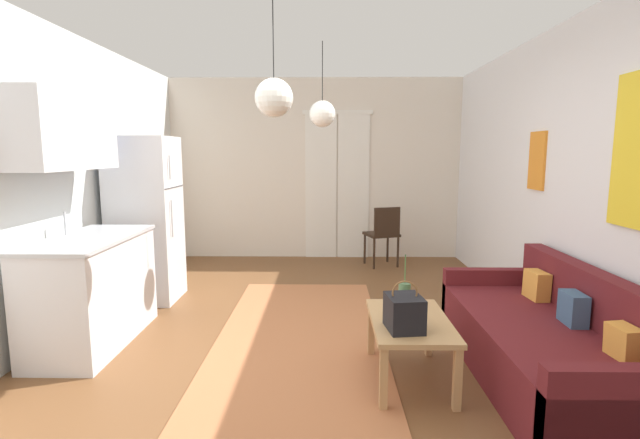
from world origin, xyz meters
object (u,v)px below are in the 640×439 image
handbag (404,312)px  pendant_lamp_far (322,114)px  couch (551,345)px  accent_chair (383,232)px  refrigerator (146,220)px  coffee_table (410,327)px  pendant_lamp_near (274,98)px  bamboo_vase (404,294)px

handbag → pendant_lamp_far: (-0.55, 1.85, 1.42)m
couch → accent_chair: size_ratio=2.39×
refrigerator → accent_chair: 3.15m
refrigerator → pendant_lamp_far: bearing=-4.0°
coffee_table → accent_chair: (0.21, 3.30, 0.11)m
handbag → refrigerator: (-2.45, 1.98, 0.32)m
couch → coffee_table: (-1.00, -0.01, 0.12)m
pendant_lamp_near → pendant_lamp_far: 1.34m
handbag → pendant_lamp_near: 1.78m
pendant_lamp_far → refrigerator: bearing=176.0°
refrigerator → handbag: bearing=-39.0°
coffee_table → pendant_lamp_near: bearing=159.3°
pendant_lamp_near → couch: bearing=-10.3°
couch → accent_chair: bearing=103.5°
coffee_table → accent_chair: 3.31m
bamboo_vase → accent_chair: (0.20, 3.00, -0.04)m
coffee_table → pendant_lamp_far: 2.39m
accent_chair → pendant_lamp_far: size_ratio=1.02×
refrigerator → accent_chair: bearing=28.8°
bamboo_vase → pendant_lamp_near: 1.76m
couch → handbag: size_ratio=6.16×
handbag → pendant_lamp_far: bearing=106.7°
couch → bamboo_vase: 1.07m
accent_chair → refrigerator: bearing=11.4°
bamboo_vase → coffee_table: bearing=-91.5°
couch → handbag: 1.13m
bamboo_vase → pendant_lamp_far: pendant_lamp_far is taller
refrigerator → couch: bearing=-26.8°
couch → bamboo_vase: bearing=163.9°
coffee_table → handbag: (-0.08, -0.19, 0.18)m
coffee_table → bamboo_vase: bearing=88.5°
coffee_table → pendant_lamp_far: (-0.63, 1.66, 1.60)m
couch → pendant_lamp_near: 2.65m
bamboo_vase → refrigerator: 2.97m
pendant_lamp_far → coffee_table: bearing=-69.2°
couch → bamboo_vase: bamboo_vase is taller
refrigerator → pendant_lamp_far: pendant_lamp_far is taller
handbag → pendant_lamp_near: pendant_lamp_near is taller
couch → bamboo_vase: size_ratio=5.17×
pendant_lamp_near → refrigerator: bearing=137.6°
coffee_table → pendant_lamp_far: bearing=110.8°
coffee_table → bamboo_vase: bamboo_vase is taller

